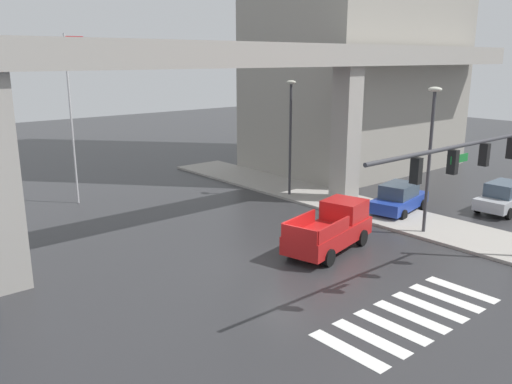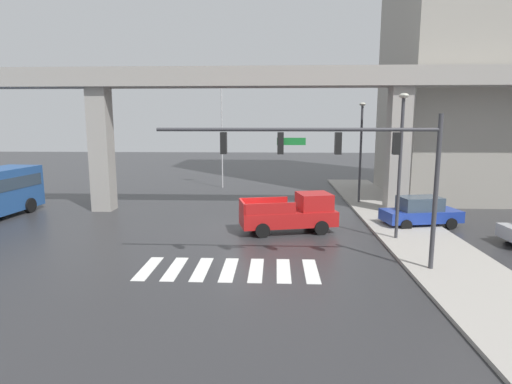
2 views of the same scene
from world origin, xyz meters
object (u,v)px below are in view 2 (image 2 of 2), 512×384
object	(u,v)px
street_lamp_near_corner	(401,150)
street_lamp_mid_block	(361,141)
flagpole	(223,124)
traffic_signal_mast	(341,154)
sedan_blue	(420,212)
pickup_truck	(293,214)

from	to	relation	value
street_lamp_near_corner	street_lamp_mid_block	size ratio (longest dim) A/B	1.00
street_lamp_near_corner	street_lamp_mid_block	distance (m)	9.65
street_lamp_mid_block	flagpole	distance (m)	12.97
traffic_signal_mast	street_lamp_near_corner	xyz separation A→B (m)	(3.54, 4.47, -0.12)
sedan_blue	street_lamp_mid_block	bearing A→B (deg)	108.18
traffic_signal_mast	street_lamp_near_corner	size ratio (longest dim) A/B	1.50
pickup_truck	flagpole	size ratio (longest dim) A/B	0.55
traffic_signal_mast	pickup_truck	bearing A→B (deg)	104.28
pickup_truck	sedan_blue	world-z (taller)	pickup_truck
street_lamp_mid_block	flagpole	world-z (taller)	flagpole
pickup_truck	traffic_signal_mast	xyz separation A→B (m)	(1.54, -6.03, 3.69)
street_lamp_mid_block	traffic_signal_mast	bearing A→B (deg)	-104.09
flagpole	pickup_truck	bearing A→B (deg)	-69.60
street_lamp_near_corner	flagpole	bearing A→B (deg)	122.60
flagpole	sedan_blue	bearing A→B (deg)	-46.84
pickup_truck	flagpole	bearing A→B (deg)	110.40
sedan_blue	street_lamp_near_corner	size ratio (longest dim) A/B	0.63
sedan_blue	street_lamp_near_corner	distance (m)	5.25
pickup_truck	sedan_blue	distance (m)	7.40
pickup_truck	street_lamp_mid_block	bearing A→B (deg)	57.87
street_lamp_near_corner	flagpole	size ratio (longest dim) A/B	0.73
sedan_blue	street_lamp_near_corner	bearing A→B (deg)	-125.77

